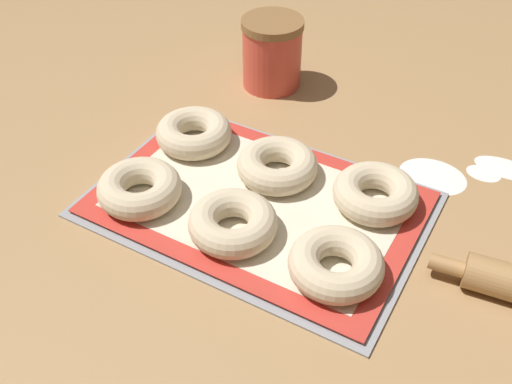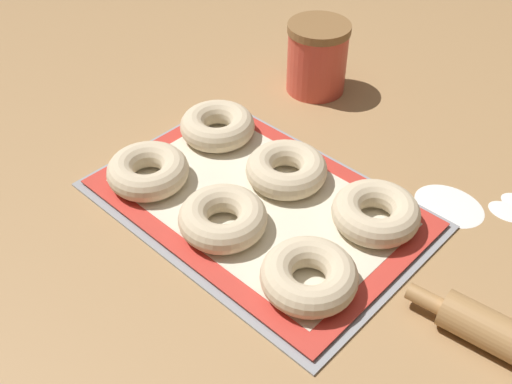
{
  "view_description": "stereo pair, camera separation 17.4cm",
  "coord_description": "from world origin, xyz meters",
  "views": [
    {
      "loc": [
        0.35,
        -0.64,
        0.68
      ],
      "look_at": [
        -0.01,
        -0.0,
        0.03
      ],
      "focal_mm": 42.0,
      "sensor_mm": 36.0,
      "label": 1
    },
    {
      "loc": [
        0.49,
        -0.53,
        0.68
      ],
      "look_at": [
        -0.01,
        -0.0,
        0.03
      ],
      "focal_mm": 42.0,
      "sensor_mm": 36.0,
      "label": 2
    }
  ],
  "objects": [
    {
      "name": "ground_plane",
      "position": [
        0.0,
        0.0,
        0.0
      ],
      "size": [
        2.8,
        2.8,
        0.0
      ],
      "primitive_type": "plane",
      "color": "#A87F51"
    },
    {
      "name": "bagel_front_left",
      "position": [
        -0.18,
        -0.09,
        0.03
      ],
      "size": [
        0.14,
        0.14,
        0.05
      ],
      "color": "beige",
      "rests_on": "baking_mat"
    },
    {
      "name": "flour_canister",
      "position": [
        -0.18,
        0.35,
        0.07
      ],
      "size": [
        0.13,
        0.13,
        0.15
      ],
      "color": "#DB4C3D",
      "rests_on": "ground_plane"
    },
    {
      "name": "flour_patch_near",
      "position": [
        0.22,
        0.22,
        0.0
      ],
      "size": [
        0.12,
        0.1,
        0.0
      ],
      "color": "white",
      "rests_on": "ground_plane"
    },
    {
      "name": "flour_patch_side",
      "position": [
        0.3,
        0.27,
        0.0
      ],
      "size": [
        0.06,
        0.04,
        0.0
      ],
      "color": "white",
      "rests_on": "ground_plane"
    },
    {
      "name": "bagel_front_right",
      "position": [
        0.17,
        -0.08,
        0.03
      ],
      "size": [
        0.14,
        0.14,
        0.05
      ],
      "color": "beige",
      "rests_on": "baking_mat"
    },
    {
      "name": "baking_tray",
      "position": [
        -0.01,
        -0.0,
        0.0
      ],
      "size": [
        0.54,
        0.37,
        0.01
      ],
      "color": "#93969B",
      "rests_on": "ground_plane"
    },
    {
      "name": "bagel_front_center",
      "position": [
        -0.01,
        -0.08,
        0.03
      ],
      "size": [
        0.14,
        0.14,
        0.05
      ],
      "color": "beige",
      "rests_on": "baking_mat"
    },
    {
      "name": "bagel_back_left",
      "position": [
        -0.19,
        0.08,
        0.03
      ],
      "size": [
        0.14,
        0.14,
        0.05
      ],
      "color": "beige",
      "rests_on": "baking_mat"
    },
    {
      "name": "baking_mat",
      "position": [
        -0.01,
        -0.0,
        0.01
      ],
      "size": [
        0.51,
        0.34,
        0.0
      ],
      "color": "red",
      "rests_on": "baking_tray"
    },
    {
      "name": "bagel_back_center",
      "position": [
        -0.01,
        0.07,
        0.03
      ],
      "size": [
        0.14,
        0.14,
        0.05
      ],
      "color": "beige",
      "rests_on": "baking_mat"
    },
    {
      "name": "bagel_back_right",
      "position": [
        0.16,
        0.09,
        0.03
      ],
      "size": [
        0.14,
        0.14,
        0.05
      ],
      "color": "beige",
      "rests_on": "baking_mat"
    }
  ]
}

